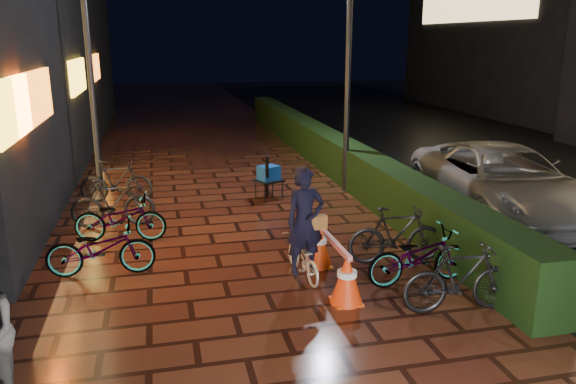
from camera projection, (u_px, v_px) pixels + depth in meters
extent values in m
plane|color=#381911|center=(267.00, 293.00, 8.18)|extent=(80.00, 80.00, 0.00)
cube|color=black|center=(565.00, 179.00, 14.84)|extent=(11.00, 60.00, 0.01)
cube|color=black|center=(326.00, 148.00, 16.28)|extent=(0.70, 20.00, 1.00)
imported|color=#9D9EA1|center=(502.00, 181.00, 11.66)|extent=(2.87, 5.37, 1.43)
cube|color=yellow|center=(12.00, 109.00, 8.14)|extent=(0.08, 2.00, 0.90)
cube|color=orange|center=(33.00, 98.00, 9.55)|extent=(0.08, 3.00, 0.90)
cube|color=yellow|center=(78.00, 76.00, 15.19)|extent=(0.08, 2.80, 0.90)
cube|color=orange|center=(96.00, 67.00, 19.88)|extent=(0.08, 2.20, 0.90)
cube|color=#FFD88C|center=(471.00, 8.00, 26.69)|extent=(0.06, 10.00, 1.30)
cylinder|color=black|center=(348.00, 88.00, 13.06)|extent=(0.14, 0.14, 4.95)
cylinder|color=black|center=(91.00, 77.00, 13.26)|extent=(0.18, 0.18, 5.40)
imported|color=silver|center=(302.00, 257.00, 8.66)|extent=(0.57, 1.27, 0.65)
imported|color=black|center=(305.00, 221.00, 8.41)|extent=(0.64, 0.46, 1.65)
cube|color=#925B27|center=(317.00, 222.00, 8.46)|extent=(0.30, 0.16, 0.21)
cone|color=red|center=(347.00, 278.00, 7.80)|extent=(0.46, 0.46, 0.73)
cone|color=#F13B0C|center=(318.00, 245.00, 9.07)|extent=(0.46, 0.46, 0.73)
cube|color=#EC450C|center=(346.00, 301.00, 7.89)|extent=(0.40, 0.40, 0.03)
cube|color=orange|center=(318.00, 265.00, 9.17)|extent=(0.40, 0.40, 0.03)
cube|color=red|center=(332.00, 240.00, 8.35)|extent=(0.10, 1.57, 0.07)
cube|color=black|center=(269.00, 181.00, 12.87)|extent=(0.74, 0.68, 0.04)
cylinder|color=black|center=(265.00, 194.00, 12.64)|extent=(0.04, 0.04, 0.41)
cylinder|color=black|center=(282.00, 190.00, 12.92)|extent=(0.04, 0.04, 0.41)
cylinder|color=black|center=(256.00, 190.00, 12.95)|extent=(0.04, 0.04, 0.41)
cylinder|color=black|center=(273.00, 187.00, 13.22)|extent=(0.04, 0.04, 0.41)
cube|color=#0D3FAE|center=(269.00, 173.00, 12.82)|extent=(0.54, 0.51, 0.33)
cylinder|color=black|center=(267.00, 176.00, 12.61)|extent=(0.17, 0.49, 1.05)
imported|color=black|center=(120.00, 218.00, 10.18)|extent=(1.73, 0.84, 0.87)
imported|color=black|center=(113.00, 203.00, 10.96)|extent=(1.62, 0.49, 0.97)
imported|color=black|center=(116.00, 181.00, 12.59)|extent=(1.66, 0.67, 0.97)
imported|color=black|center=(101.00, 249.00, 8.71)|extent=(1.69, 0.67, 0.87)
imported|color=black|center=(396.00, 235.00, 9.18)|extent=(1.65, 0.62, 0.97)
imported|color=black|center=(461.00, 278.00, 7.51)|extent=(1.64, 0.58, 0.97)
imported|color=black|center=(419.00, 256.00, 8.41)|extent=(1.69, 0.67, 0.87)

